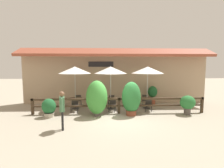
# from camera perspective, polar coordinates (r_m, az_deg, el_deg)

# --- Properties ---
(ground_plane) EXTENTS (60.00, 60.00, 0.00)m
(ground_plane) POSITION_cam_1_polar(r_m,az_deg,el_deg) (9.74, 2.82, -11.24)
(ground_plane) COLOR #9E937F
(building_facade) EXTENTS (14.28, 1.49, 4.23)m
(building_facade) POSITION_cam_1_polar(r_m,az_deg,el_deg) (13.41, 1.23, 2.92)
(building_facade) COLOR tan
(building_facade) RESTS_ON ground
(patio_railing) EXTENTS (10.40, 0.14, 0.95)m
(patio_railing) POSITION_cam_1_polar(r_m,az_deg,el_deg) (10.57, 2.31, -5.96)
(patio_railing) COLOR #3D2D1E
(patio_railing) RESTS_ON ground
(patio_umbrella_near) EXTENTS (2.13, 2.13, 2.86)m
(patio_umbrella_near) POSITION_cam_1_polar(r_m,az_deg,el_deg) (11.79, -12.06, 4.45)
(patio_umbrella_near) COLOR #B7B2A8
(patio_umbrella_near) RESTS_ON ground
(dining_table_near) EXTENTS (0.89, 0.89, 0.73)m
(dining_table_near) POSITION_cam_1_polar(r_m,az_deg,el_deg) (12.01, -11.85, -5.21)
(dining_table_near) COLOR #4C3826
(dining_table_near) RESTS_ON ground
(chair_near_streetside) EXTENTS (0.43, 0.43, 0.83)m
(chair_near_streetside) POSITION_cam_1_polar(r_m,az_deg,el_deg) (11.31, -12.12, -6.53)
(chair_near_streetside) COLOR #332D28
(chair_near_streetside) RESTS_ON ground
(chair_near_wallside) EXTENTS (0.45, 0.45, 0.83)m
(chair_near_wallside) POSITION_cam_1_polar(r_m,az_deg,el_deg) (12.74, -10.96, -5.10)
(chair_near_wallside) COLOR #332D28
(chair_near_wallside) RESTS_ON ground
(patio_umbrella_middle) EXTENTS (2.13, 2.13, 2.86)m
(patio_umbrella_middle) POSITION_cam_1_polar(r_m,az_deg,el_deg) (11.52, -0.46, 4.55)
(patio_umbrella_middle) COLOR #B7B2A8
(patio_umbrella_middle) RESTS_ON ground
(dining_table_middle) EXTENTS (0.89, 0.89, 0.73)m
(dining_table_middle) POSITION_cam_1_polar(r_m,az_deg,el_deg) (11.75, -0.45, -5.33)
(dining_table_middle) COLOR #4C3826
(dining_table_middle) RESTS_ON ground
(chair_middle_streetside) EXTENTS (0.51, 0.51, 0.83)m
(chair_middle_streetside) POSITION_cam_1_polar(r_m,az_deg,el_deg) (11.10, 0.13, -6.64)
(chair_middle_streetside) COLOR #332D28
(chair_middle_streetside) RESTS_ON ground
(chair_middle_wallside) EXTENTS (0.44, 0.44, 0.83)m
(chair_middle_wallside) POSITION_cam_1_polar(r_m,az_deg,el_deg) (12.45, -0.22, -5.24)
(chair_middle_wallside) COLOR #332D28
(chair_middle_wallside) RESTS_ON ground
(patio_umbrella_far) EXTENTS (2.13, 2.13, 2.86)m
(patio_umbrella_far) POSITION_cam_1_polar(r_m,az_deg,el_deg) (11.90, 11.56, 4.47)
(patio_umbrella_far) COLOR #B7B2A8
(patio_umbrella_far) RESTS_ON ground
(dining_table_far) EXTENTS (0.89, 0.89, 0.73)m
(dining_table_far) POSITION_cam_1_polar(r_m,az_deg,el_deg) (12.12, 11.36, -5.10)
(dining_table_far) COLOR #4C3826
(dining_table_far) RESTS_ON ground
(chair_far_streetside) EXTENTS (0.51, 0.51, 0.83)m
(chair_far_streetside) POSITION_cam_1_polar(r_m,az_deg,el_deg) (11.48, 11.87, -6.33)
(chair_far_streetside) COLOR #332D28
(chair_far_streetside) RESTS_ON ground
(chair_far_wallside) EXTENTS (0.50, 0.50, 0.83)m
(chair_far_wallside) POSITION_cam_1_polar(r_m,az_deg,el_deg) (12.79, 10.69, -5.05)
(chair_far_wallside) COLOR #332D28
(chair_far_wallside) RESTS_ON ground
(potted_plant_broad_leaf) EXTENTS (0.78, 0.70, 1.05)m
(potted_plant_broad_leaf) POSITION_cam_1_polar(r_m,az_deg,el_deg) (10.50, -19.92, -7.24)
(potted_plant_broad_leaf) COLOR #B7AD99
(potted_plant_broad_leaf) RESTS_ON ground
(potted_plant_corner_fern) EXTENTS (0.88, 0.79, 1.14)m
(potted_plant_corner_fern) POSITION_cam_1_polar(r_m,az_deg,el_deg) (11.30, 23.46, -5.78)
(potted_plant_corner_fern) COLOR #564C47
(potted_plant_corner_fern) RESTS_ON ground
(potted_plant_tall_tropical) EXTENTS (1.10, 0.99, 1.97)m
(potted_plant_tall_tropical) POSITION_cam_1_polar(r_m,az_deg,el_deg) (10.19, 6.32, -4.60)
(potted_plant_tall_tropical) COLOR brown
(potted_plant_tall_tropical) RESTS_ON ground
(potted_plant_entrance_palm) EXTENTS (1.22, 1.09, 2.05)m
(potted_plant_entrance_palm) POSITION_cam_1_polar(r_m,az_deg,el_deg) (9.99, -4.99, -4.45)
(potted_plant_entrance_palm) COLOR #564C47
(potted_plant_entrance_palm) RESTS_ON ground
(potted_plant_small_flowering) EXTENTS (0.70, 0.63, 1.37)m
(potted_plant_small_flowering) POSITION_cam_1_polar(r_m,az_deg,el_deg) (13.47, 13.08, -2.96)
(potted_plant_small_flowering) COLOR #9E4C33
(potted_plant_small_flowering) RESTS_ON ground
(pedestrian) EXTENTS (0.31, 0.60, 1.76)m
(pedestrian) POSITION_cam_1_polar(r_m,az_deg,el_deg) (8.12, -15.98, -6.71)
(pedestrian) COLOR black
(pedestrian) RESTS_ON ground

